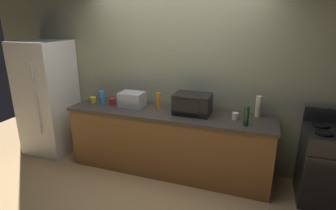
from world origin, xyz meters
name	(u,v)px	position (x,y,z in m)	size (l,w,h in m)	color
ground_plane	(158,185)	(0.00, 0.00, 0.00)	(8.00, 8.00, 0.00)	tan
back_wall	(177,74)	(0.00, 0.81, 1.35)	(6.40, 0.10, 2.70)	gray
counter_run	(168,142)	(0.00, 0.40, 0.45)	(2.84, 0.64, 0.90)	brown
refrigerator	(48,98)	(-2.05, 0.40, 0.90)	(0.72, 0.73, 1.80)	white
stove_range	(328,166)	(2.00, 0.40, 0.46)	(0.60, 0.61, 1.08)	black
microwave	(192,104)	(0.33, 0.45, 1.04)	(0.48, 0.35, 0.27)	black
toaster_oven	(132,99)	(-0.57, 0.46, 1.01)	(0.34, 0.26, 0.21)	#B7BABF
bottle_dish_soap	(159,100)	(-0.19, 0.52, 1.01)	(0.06, 0.06, 0.22)	orange
bottle_spray_cleaner	(102,98)	(-1.04, 0.42, 1.00)	(0.08, 0.08, 0.20)	#338CE5
bottle_hand_soap	(259,106)	(1.16, 0.63, 1.04)	(0.08, 0.08, 0.27)	beige
bottle_wine	(246,116)	(1.03, 0.26, 1.02)	(0.06, 0.06, 0.24)	#1E3F19
mug_white	(235,116)	(0.89, 0.42, 0.94)	(0.08, 0.08, 0.09)	white
mug_yellow	(93,100)	(-1.21, 0.42, 0.94)	(0.09, 0.09, 0.09)	yellow
mug_red	(112,102)	(-0.89, 0.45, 0.94)	(0.09, 0.09, 0.09)	red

